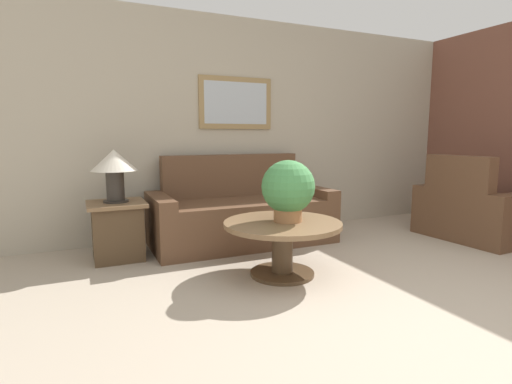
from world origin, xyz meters
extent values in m
plane|color=tan|center=(0.00, 0.00, 0.00)|extent=(20.00, 20.00, 0.00)
cube|color=#B2A893|center=(0.00, 3.15, 1.30)|extent=(7.69, 0.06, 2.60)
cube|color=#997A4C|center=(-0.35, 3.11, 1.60)|extent=(0.92, 0.03, 0.61)
cube|color=#B2BCC6|center=(-0.35, 3.10, 1.60)|extent=(0.80, 0.01, 0.49)
cube|color=brown|center=(-0.47, 2.60, 0.25)|extent=(1.66, 0.88, 0.50)
cube|color=brown|center=(-0.47, 2.96, 0.74)|extent=(1.66, 0.16, 0.49)
cube|color=brown|center=(-1.39, 2.60, 0.30)|extent=(0.18, 0.88, 0.60)
cube|color=brown|center=(0.45, 2.60, 0.30)|extent=(0.18, 0.88, 0.60)
cube|color=brown|center=(2.19, 1.69, 0.25)|extent=(1.00, 0.84, 0.50)
cube|color=brown|center=(1.79, 1.67, 0.74)|extent=(0.20, 0.79, 0.49)
cube|color=brown|center=(2.16, 2.17, 0.30)|extent=(0.97, 0.23, 0.60)
cylinder|color=#4C3823|center=(-0.56, 1.50, 0.01)|extent=(0.56, 0.56, 0.03)
cylinder|color=#4C3823|center=(-0.56, 1.50, 0.23)|extent=(0.18, 0.18, 0.41)
cylinder|color=brown|center=(-0.56, 1.50, 0.46)|extent=(1.02, 1.02, 0.04)
cube|color=#4C3823|center=(-1.81, 2.58, 0.27)|extent=(0.46, 0.46, 0.53)
cube|color=brown|center=(-1.81, 2.58, 0.55)|extent=(0.54, 0.54, 0.03)
cylinder|color=#2D2823|center=(-1.81, 2.58, 0.58)|extent=(0.24, 0.24, 0.02)
cylinder|color=#2D2823|center=(-1.81, 2.58, 0.73)|extent=(0.17, 0.17, 0.29)
cone|color=beige|center=(-1.81, 2.58, 0.98)|extent=(0.43, 0.43, 0.20)
cylinder|color=#9E6B42|center=(-0.51, 1.49, 0.54)|extent=(0.24, 0.24, 0.13)
sphere|color=#428447|center=(-0.51, 1.49, 0.78)|extent=(0.46, 0.46, 0.46)
camera|label=1|loc=(-2.14, -1.47, 1.21)|focal=28.00mm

